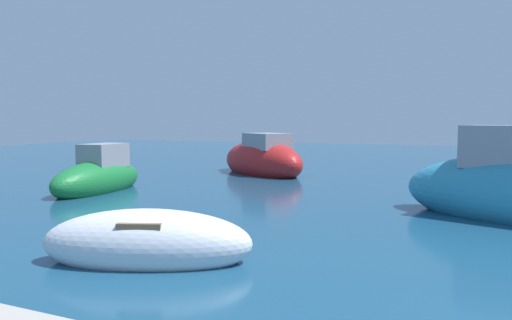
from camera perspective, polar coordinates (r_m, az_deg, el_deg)
moored_boat_3 at (r=19.45m, az=0.77°, el=-0.02°), size 5.12×4.34×2.05m
moored_boat_4 at (r=15.40m, az=-18.18°, el=-1.93°), size 1.73×3.99×1.71m
moored_boat_5 at (r=7.55m, az=-12.79°, el=-9.59°), size 3.41×2.25×1.05m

